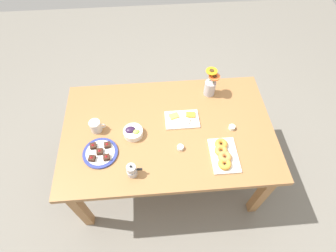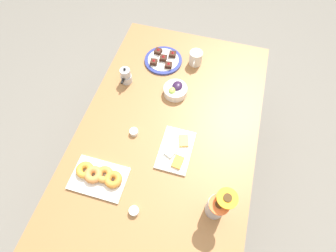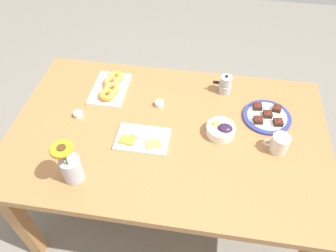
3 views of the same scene
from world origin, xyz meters
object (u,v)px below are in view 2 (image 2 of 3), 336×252
object	(u,v)px
cheese_platter	(176,150)
jam_cup_berry	(134,132)
dining_table	(168,136)
coffee_mug	(196,58)
moka_pot	(126,76)
jam_cup_honey	(134,211)
flower_vase	(217,206)
grape_bowl	(175,90)
dessert_plate	(163,60)
croissant_platter	(99,176)

from	to	relation	value
cheese_platter	jam_cup_berry	xyz separation A→B (m)	(-0.04, -0.26, 0.01)
dining_table	coffee_mug	xyz separation A→B (m)	(-0.54, 0.04, 0.13)
coffee_mug	moka_pot	distance (m)	0.47
jam_cup_honey	flower_vase	world-z (taller)	flower_vase
dining_table	flower_vase	distance (m)	0.53
grape_bowl	moka_pot	world-z (taller)	moka_pot
dessert_plate	coffee_mug	bearing A→B (deg)	100.90
coffee_mug	moka_pot	xyz separation A→B (m)	(0.27, -0.38, 0.00)
grape_bowl	jam_cup_honey	distance (m)	0.74
dining_table	jam_cup_berry	size ratio (longest dim) A/B	33.33
flower_vase	dessert_plate	bearing A→B (deg)	-149.58
dessert_plate	flower_vase	xyz separation A→B (m)	(0.87, 0.51, 0.07)
dining_table	grape_bowl	size ratio (longest dim) A/B	11.12
coffee_mug	moka_pot	world-z (taller)	moka_pot
coffee_mug	jam_cup_berry	size ratio (longest dim) A/B	2.47
cheese_platter	flower_vase	xyz separation A→B (m)	(0.25, 0.26, 0.07)
dessert_plate	jam_cup_honey	bearing A→B (deg)	8.09
jam_cup_berry	jam_cup_honey	bearing A→B (deg)	19.51
dining_table	croissant_platter	distance (m)	0.46
jam_cup_berry	dessert_plate	xyz separation A→B (m)	(-0.57, 0.01, -0.00)
coffee_mug	croissant_platter	bearing A→B (deg)	-18.25
dining_table	flower_vase	xyz separation A→B (m)	(0.37, 0.34, 0.17)
grape_bowl	dessert_plate	xyz separation A→B (m)	(-0.23, -0.15, -0.02)
grape_bowl	croissant_platter	xyz separation A→B (m)	(0.63, -0.24, -0.01)
moka_pot	grape_bowl	bearing A→B (deg)	88.93
grape_bowl	jam_cup_honey	bearing A→B (deg)	-0.52
dessert_plate	jam_cup_berry	bearing A→B (deg)	-0.53
croissant_platter	flower_vase	size ratio (longest dim) A/B	1.17
grape_bowl	croissant_platter	world-z (taller)	grape_bowl
jam_cup_honey	dessert_plate	world-z (taller)	dessert_plate
cheese_platter	croissant_platter	size ratio (longest dim) A/B	0.93
grape_bowl	dessert_plate	size ratio (longest dim) A/B	0.58
jam_cup_berry	flower_vase	xyz separation A→B (m)	(0.30, 0.51, 0.07)
grape_bowl	moka_pot	bearing A→B (deg)	-91.07
coffee_mug	dessert_plate	size ratio (longest dim) A/B	0.48
coffee_mug	jam_cup_berry	xyz separation A→B (m)	(0.61, -0.21, -0.03)
grape_bowl	jam_cup_berry	xyz separation A→B (m)	(0.34, -0.15, -0.01)
coffee_mug	croissant_platter	world-z (taller)	coffee_mug
coffee_mug	dining_table	bearing A→B (deg)	-3.87
grape_bowl	coffee_mug	bearing A→B (deg)	167.08
coffee_mug	jam_cup_honey	bearing A→B (deg)	-3.91
croissant_platter	dessert_plate	size ratio (longest dim) A/B	1.13
grape_bowl	flower_vase	distance (m)	0.73
coffee_mug	cheese_platter	world-z (taller)	coffee_mug
jam_cup_honey	moka_pot	world-z (taller)	moka_pot
coffee_mug	cheese_platter	bearing A→B (deg)	3.65
grape_bowl	dessert_plate	distance (m)	0.28
jam_cup_honey	jam_cup_berry	size ratio (longest dim) A/B	1.00
coffee_mug	jam_cup_honey	size ratio (longest dim) A/B	2.47
jam_cup_berry	croissant_platter	bearing A→B (deg)	-16.03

